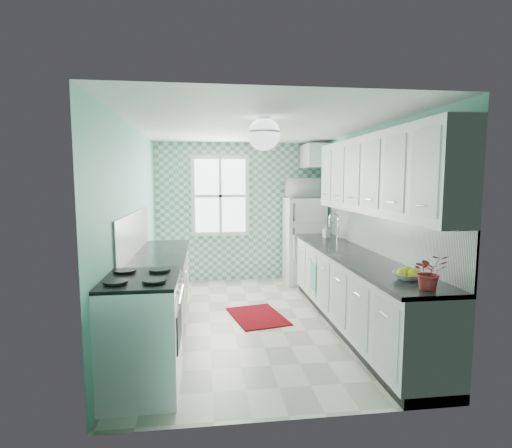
{
  "coord_description": "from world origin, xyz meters",
  "views": [
    {
      "loc": [
        -0.63,
        -5.03,
        1.85
      ],
      "look_at": [
        0.05,
        0.25,
        1.25
      ],
      "focal_mm": 28.0,
      "sensor_mm": 36.0,
      "label": 1
    }
  ],
  "objects": [
    {
      "name": "floor",
      "position": [
        0.0,
        0.0,
        -0.01
      ],
      "size": [
        3.0,
        4.4,
        0.02
      ],
      "primitive_type": "cube",
      "color": "beige",
      "rests_on": "ground"
    },
    {
      "name": "ceiling",
      "position": [
        0.0,
        0.0,
        2.51
      ],
      "size": [
        3.0,
        4.4,
        0.02
      ],
      "primitive_type": "cube",
      "color": "white",
      "rests_on": "wall_back"
    },
    {
      "name": "wall_back",
      "position": [
        0.0,
        2.21,
        1.25
      ],
      "size": [
        3.0,
        0.02,
        2.5
      ],
      "primitive_type": "cube",
      "color": "#6DC3AA",
      "rests_on": "floor"
    },
    {
      "name": "wall_front",
      "position": [
        0.0,
        -2.21,
        1.25
      ],
      "size": [
        3.0,
        0.02,
        2.5
      ],
      "primitive_type": "cube",
      "color": "#6DC3AA",
      "rests_on": "floor"
    },
    {
      "name": "wall_left",
      "position": [
        -1.51,
        0.0,
        1.25
      ],
      "size": [
        0.02,
        4.4,
        2.5
      ],
      "primitive_type": "cube",
      "color": "#6DC3AA",
      "rests_on": "floor"
    },
    {
      "name": "wall_right",
      "position": [
        1.51,
        0.0,
        1.25
      ],
      "size": [
        0.02,
        4.4,
        2.5
      ],
      "primitive_type": "cube",
      "color": "#6DC3AA",
      "rests_on": "floor"
    },
    {
      "name": "accent_wall",
      "position": [
        0.0,
        2.19,
        1.25
      ],
      "size": [
        3.0,
        0.01,
        2.5
      ],
      "primitive_type": "cube",
      "color": "#5DA188",
      "rests_on": "wall_back"
    },
    {
      "name": "window",
      "position": [
        -0.35,
        2.16,
        1.55
      ],
      "size": [
        1.04,
        0.05,
        1.44
      ],
      "color": "white",
      "rests_on": "wall_back"
    },
    {
      "name": "backsplash_right",
      "position": [
        1.49,
        -0.4,
        1.2
      ],
      "size": [
        0.02,
        3.6,
        0.51
      ],
      "primitive_type": "cube",
      "color": "white",
      "rests_on": "wall_right"
    },
    {
      "name": "backsplash_left",
      "position": [
        -1.49,
        -0.07,
        1.2
      ],
      "size": [
        0.02,
        2.15,
        0.51
      ],
      "primitive_type": "cube",
      "color": "white",
      "rests_on": "wall_left"
    },
    {
      "name": "upper_cabinets_right",
      "position": [
        1.33,
        -0.6,
        1.9
      ],
      "size": [
        0.33,
        3.2,
        0.9
      ],
      "primitive_type": "cube",
      "color": "silver",
      "rests_on": "wall_right"
    },
    {
      "name": "upper_cabinet_fridge",
      "position": [
        1.3,
        1.83,
        2.25
      ],
      "size": [
        0.4,
        0.74,
        0.4
      ],
      "primitive_type": "cube",
      "color": "silver",
      "rests_on": "wall_right"
    },
    {
      "name": "ceiling_light",
      "position": [
        0.0,
        -0.8,
        2.32
      ],
      "size": [
        0.34,
        0.34,
        0.35
      ],
      "color": "silver",
      "rests_on": "ceiling"
    },
    {
      "name": "base_cabinets_right",
      "position": [
        1.2,
        -0.4,
        0.45
      ],
      "size": [
        0.6,
        3.6,
        0.9
      ],
      "primitive_type": "cube",
      "color": "white",
      "rests_on": "floor"
    },
    {
      "name": "countertop_right",
      "position": [
        1.19,
        -0.4,
        0.92
      ],
      "size": [
        0.63,
        3.6,
        0.04
      ],
      "primitive_type": "cube",
      "color": "black",
      "rests_on": "base_cabinets_right"
    },
    {
      "name": "base_cabinets_left",
      "position": [
        -1.2,
        -0.07,
        0.45
      ],
      "size": [
        0.6,
        2.15,
        0.9
      ],
      "primitive_type": "cube",
      "color": "white",
      "rests_on": "floor"
    },
    {
      "name": "countertop_left",
      "position": [
        -1.19,
        -0.07,
        0.92
      ],
      "size": [
        0.63,
        2.15,
        0.04
      ],
      "primitive_type": "cube",
      "color": "black",
      "rests_on": "base_cabinets_left"
    },
    {
      "name": "fridge",
      "position": [
        1.11,
        1.83,
        0.76
      ],
      "size": [
        0.66,
        0.66,
        1.52
      ],
      "rotation": [
        0.0,
        0.0,
        0.02
      ],
      "color": "silver",
      "rests_on": "floor"
    },
    {
      "name": "stove",
      "position": [
        -1.2,
        -1.58,
        0.52
      ],
      "size": [
        0.66,
        0.83,
        1.0
      ],
      "rotation": [
        0.0,
        0.0,
        -0.07
      ],
      "color": "white",
      "rests_on": "floor"
    },
    {
      "name": "sink",
      "position": [
        1.2,
        0.7,
        0.93
      ],
      "size": [
        0.44,
        0.37,
        0.53
      ],
      "rotation": [
        0.0,
        0.0,
        0.02
      ],
      "color": "silver",
      "rests_on": "countertop_right"
    },
    {
      "name": "rug",
      "position": [
        0.06,
        0.13,
        0.01
      ],
      "size": [
        0.82,
        1.03,
        0.01
      ],
      "primitive_type": "cube",
      "rotation": [
        0.0,
        0.0,
        0.21
      ],
      "color": "#6B1607",
      "rests_on": "floor"
    },
    {
      "name": "dish_towel",
      "position": [
        0.89,
        0.36,
        0.48
      ],
      "size": [
        0.11,
        0.25,
        0.39
      ],
      "primitive_type": "cube",
      "rotation": [
        0.0,
        0.0,
        0.36
      ],
      "color": "#4CB3A8",
      "rests_on": "base_cabinets_right"
    },
    {
      "name": "fruit_bowl",
      "position": [
        1.2,
        -1.68,
        0.97
      ],
      "size": [
        0.28,
        0.28,
        0.06
      ],
      "primitive_type": "imported",
      "rotation": [
        0.0,
        0.0,
        0.11
      ],
      "color": "white",
      "rests_on": "countertop_right"
    },
    {
      "name": "potted_plant",
      "position": [
        1.2,
        -2.02,
        1.09
      ],
      "size": [
        0.3,
        0.26,
        0.3
      ],
      "primitive_type": "imported",
      "rotation": [
        0.0,
        0.0,
        -0.11
      ],
      "color": "#B3172B",
      "rests_on": "countertop_right"
    },
    {
      "name": "soap_bottle",
      "position": [
        1.25,
        0.94,
        1.04
      ],
      "size": [
        0.11,
        0.11,
        0.2
      ],
      "primitive_type": "imported",
      "rotation": [
        0.0,
        0.0,
        0.27
      ],
      "color": "#A5C1CB",
      "rests_on": "countertop_right"
    },
    {
      "name": "microwave",
      "position": [
        1.11,
        1.83,
        1.69
      ],
      "size": [
        0.62,
        0.42,
        0.34
      ],
      "primitive_type": "imported",
      "rotation": [
        0.0,
        0.0,
        3.15
      ],
      "color": "silver",
      "rests_on": "fridge"
    }
  ]
}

